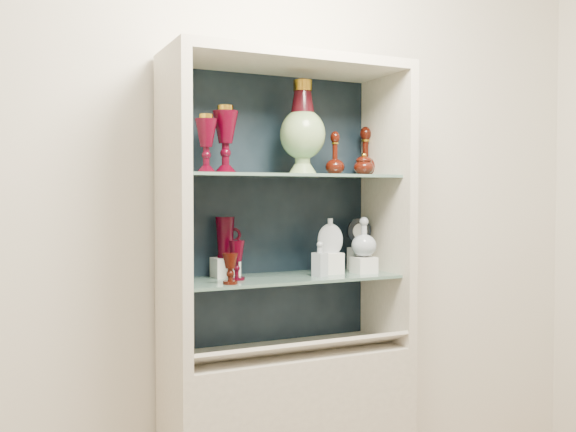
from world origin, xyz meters
name	(u,v)px	position (x,y,z in m)	size (l,w,h in m)	color
wall_back	(267,192)	(0.00, 1.75, 1.40)	(3.50, 0.02, 2.80)	silver
cabinet_back_panel	(269,209)	(0.00, 1.72, 1.32)	(0.98, 0.02, 1.15)	black
cabinet_side_left	(172,211)	(-0.48, 1.53, 1.32)	(0.04, 0.40, 1.15)	beige
cabinet_side_right	(387,209)	(0.48, 1.53, 1.32)	(0.04, 0.40, 1.15)	beige
cabinet_top_cap	(288,63)	(0.00, 1.53, 1.92)	(1.00, 0.40, 0.04)	beige
shelf_lower	(286,278)	(0.00, 1.55, 1.04)	(0.92, 0.34, 0.01)	slate
shelf_upper	(286,176)	(0.00, 1.55, 1.46)	(0.92, 0.34, 0.01)	slate
label_ledge	(300,348)	(0.00, 1.42, 0.78)	(0.92, 0.18, 0.01)	beige
label_card_0	(243,351)	(-0.24, 1.42, 0.80)	(0.10, 0.07, 0.00)	white
label_card_1	(364,337)	(0.29, 1.42, 0.80)	(0.10, 0.07, 0.00)	white
pedestal_lamp_left	(206,144)	(-0.36, 1.49, 1.58)	(0.08, 0.08, 0.22)	#440010
pedestal_lamp_right	(225,140)	(-0.27, 1.53, 1.60)	(0.10, 0.10, 0.26)	#440010
enamel_urn	(303,128)	(0.08, 1.55, 1.66)	(0.19, 0.19, 0.39)	#084825
ruby_decanter_a	(335,151)	(0.24, 1.57, 1.57)	(0.08, 0.08, 0.21)	#411007
ruby_decanter_b	(365,150)	(0.44, 1.64, 1.59)	(0.10, 0.10, 0.24)	#411007
lidded_bowl	(364,164)	(0.35, 1.51, 1.52)	(0.09, 0.09, 0.10)	#411007
cobalt_goblet	(181,256)	(-0.44, 1.56, 1.15)	(0.09, 0.09, 0.20)	#03103A
ruby_goblet_tall	(237,260)	(-0.22, 1.54, 1.13)	(0.06, 0.06, 0.16)	#440010
ruby_goblet_small	(230,269)	(-0.28, 1.44, 1.11)	(0.06, 0.06, 0.12)	#411007
riser_ruby_pitcher	(225,267)	(-0.23, 1.64, 1.09)	(0.10, 0.10, 0.08)	silver
ruby_pitcher	(225,237)	(-0.23, 1.64, 1.21)	(0.13, 0.08, 0.17)	#440010
clear_square_bottle	(320,259)	(0.13, 1.49, 1.12)	(0.05, 0.05, 0.14)	#9AA5B2
riser_flat_flask	(330,263)	(0.21, 1.55, 1.09)	(0.09, 0.09, 0.09)	silver
flat_flask	(330,235)	(0.21, 1.55, 1.22)	(0.11, 0.04, 0.15)	#B4BFCA
riser_clear_round_decanter	(364,265)	(0.35, 1.51, 1.08)	(0.09, 0.09, 0.07)	silver
clear_round_decanter	(364,238)	(0.35, 1.51, 1.20)	(0.11, 0.11, 0.16)	#9AA5B2
riser_cameo_medallion	(359,259)	(0.39, 1.62, 1.10)	(0.08, 0.08, 0.10)	silver
cameo_medallion	(359,233)	(0.39, 1.62, 1.22)	(0.11, 0.04, 0.14)	black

